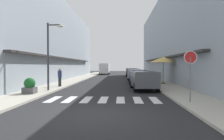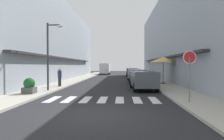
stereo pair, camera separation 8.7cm
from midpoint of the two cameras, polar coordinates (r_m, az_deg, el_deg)
name	(u,v)px [view 1 (the left image)]	position (r m, az deg, el deg)	size (l,w,h in m)	color
ground_plane	(113,81)	(25.53, 0.22, -3.06)	(96.03, 96.03, 0.00)	#232326
sidewalk_left	(73,80)	(26.20, -10.73, -2.84)	(2.39, 61.11, 0.12)	#ADA899
sidewalk_right	(154,81)	(25.81, 11.34, -2.90)	(2.39, 61.11, 0.12)	#ADA899
building_row_left	(48,41)	(28.51, -17.52, 7.70)	(5.50, 41.29, 10.30)	#939EA8
building_row_right	(181,37)	(27.93, 18.60, 8.61)	(5.50, 41.29, 11.06)	#939EA8
crosswalk	(103,100)	(11.60, -2.59, -8.21)	(6.15, 2.20, 0.01)	silver
parked_car_near	(144,78)	(16.20, 8.59, -2.27)	(1.93, 4.24, 1.47)	#4C5156
parked_car_mid	(138,75)	(21.92, 7.00, -1.36)	(1.86, 4.42, 1.47)	navy
parked_car_far	(134,73)	(27.95, 6.03, -0.80)	(1.92, 4.20, 1.47)	silver
parked_car_distant	(131,71)	(34.79, 5.34, -0.40)	(1.82, 4.27, 1.47)	black
delivery_van	(105,68)	(44.88, -2.08, 0.59)	(2.05, 5.42, 2.37)	silver
round_street_sign	(190,63)	(10.73, 20.68, 1.88)	(0.65, 0.07, 2.52)	slate
street_lamp	(51,49)	(15.52, -16.76, 5.68)	(1.19, 0.28, 4.86)	#38383D
cafe_umbrella	(163,60)	(21.13, 13.89, 2.79)	(2.77, 2.77, 2.66)	#262626
planter_corner	(30,86)	(14.24, -22.01, -4.13)	(0.74, 0.74, 1.00)	#4C4C4C
pedestrian_walking_near	(60,77)	(18.27, -14.41, -1.85)	(0.34, 0.34, 1.57)	#282B33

